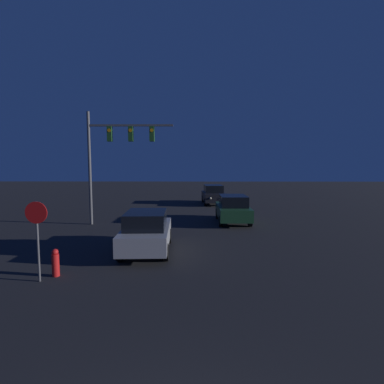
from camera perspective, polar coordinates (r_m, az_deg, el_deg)
name	(u,v)px	position (r m, az deg, el deg)	size (l,w,h in m)	color
car_near	(147,231)	(12.96, -8.66, -7.39)	(2.10, 4.32, 1.75)	#99999E
car_mid	(233,209)	(19.22, 7.79, -3.16)	(1.97, 4.27, 1.75)	#1E4728
car_far	(214,194)	(27.87, 4.12, -0.45)	(2.16, 4.35, 1.75)	black
traffic_signal_mast	(113,148)	(18.91, -14.86, 8.10)	(5.19, 0.30, 6.86)	#4C4C51
stop_sign	(37,226)	(10.63, -27.44, -5.82)	(0.70, 0.07, 2.58)	#4C4C51
fire_hydrant	(55,263)	(11.22, -24.56, -12.15)	(0.24, 0.24, 0.93)	red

